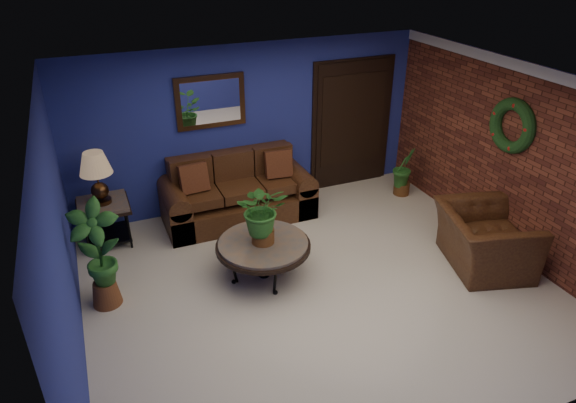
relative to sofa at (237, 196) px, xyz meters
name	(u,v)px	position (x,y,z in m)	size (l,w,h in m)	color
floor	(319,286)	(0.39, -2.08, -0.33)	(5.50, 5.50, 0.00)	beige
wall_back	(250,127)	(0.39, 0.42, 0.92)	(5.50, 0.04, 2.50)	navy
wall_left	(60,248)	(-2.36, -2.08, 0.92)	(0.04, 5.00, 2.50)	navy
wall_right_brick	(511,159)	(3.14, -2.08, 0.92)	(0.04, 5.00, 2.50)	brown
ceiling	(326,87)	(0.39, -2.08, 2.17)	(5.50, 5.00, 0.02)	white
crown_molding	(529,69)	(3.11, -2.08, 2.10)	(0.03, 5.00, 0.14)	white
wall_mirror	(211,102)	(-0.21, 0.38, 1.39)	(1.02, 0.06, 0.77)	#452814
closet_door	(352,125)	(2.14, 0.39, 0.72)	(1.44, 0.06, 2.18)	black
wreath	(512,126)	(3.08, -2.03, 1.37)	(0.72, 0.72, 0.16)	black
sofa	(237,196)	(0.00, 0.00, 0.00)	(2.22, 0.96, 1.00)	#4E2F16
coffee_table	(263,246)	(-0.16, -1.62, 0.12)	(1.18, 1.18, 0.51)	#544D49
end_table	(104,212)	(-1.91, -0.03, 0.16)	(0.69, 0.69, 0.63)	#544D49
table_lamp	(96,172)	(-1.91, -0.03, 0.76)	(0.43, 0.43, 0.71)	#452814
side_chair	(264,181)	(0.45, 0.03, 0.16)	(0.38, 0.38, 0.86)	#532C17
armchair	(484,239)	(2.54, -2.48, 0.06)	(1.19, 1.04, 0.77)	#4E2F16
coffee_plant	(262,211)	(-0.16, -1.62, 0.62)	(0.72, 0.66, 0.80)	brown
floor_plant	(404,171)	(2.74, -0.35, 0.10)	(0.43, 0.38, 0.82)	brown
tall_plant	(98,253)	(-2.06, -1.42, 0.38)	(0.66, 0.54, 1.33)	brown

